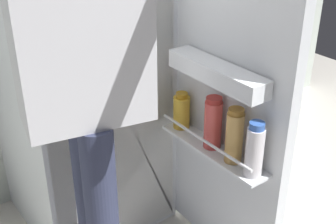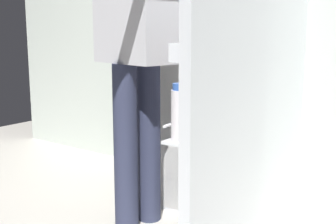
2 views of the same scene
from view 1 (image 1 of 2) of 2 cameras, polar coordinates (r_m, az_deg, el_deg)
name	(u,v)px [view 1 (image 1 of 2)]	position (r m, az deg, el deg)	size (l,w,h in m)	color
refrigerator	(89,68)	(2.06, -9.84, 5.45)	(0.69, 1.24, 1.61)	silver
person	(87,71)	(1.50, -10.04, 5.07)	(0.55, 0.78, 1.67)	#2D334C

